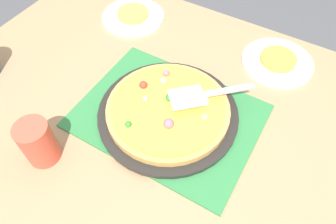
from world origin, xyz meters
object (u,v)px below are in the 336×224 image
at_px(plate_far_right, 277,62).
at_px(served_slice_right, 278,59).
at_px(pizza_pan, 168,114).
at_px(plate_near_left, 133,17).
at_px(served_slice_left, 133,14).
at_px(cup_far, 38,142).
at_px(pizza_server, 204,94).
at_px(pizza, 168,109).

distance_m(plate_far_right, served_slice_right, 0.01).
bearing_deg(pizza_pan, plate_near_left, -43.68).
xyz_separation_m(plate_far_right, served_slice_left, (0.52, 0.04, 0.01)).
height_order(plate_far_right, served_slice_left, served_slice_left).
bearing_deg(plate_near_left, pizza_pan, 136.32).
bearing_deg(pizza_pan, cup_far, 51.86).
relative_size(plate_far_right, pizza_server, 1.11).
relative_size(served_slice_left, cup_far, 0.92).
bearing_deg(pizza_pan, pizza_server, -136.98).
xyz_separation_m(pizza, served_slice_left, (0.33, -0.31, -0.02)).
height_order(pizza, plate_far_right, pizza).
height_order(pizza_pan, served_slice_right, served_slice_right).
relative_size(pizza_pan, plate_near_left, 1.73).
xyz_separation_m(plate_far_right, served_slice_right, (0.00, 0.00, 0.01)).
bearing_deg(pizza_server, cup_far, 49.84).
bearing_deg(pizza_server, plate_far_right, -112.45).
height_order(plate_near_left, cup_far, cup_far).
height_order(plate_far_right, pizza_server, pizza_server).
height_order(served_slice_left, served_slice_right, same).
bearing_deg(plate_far_right, served_slice_right, 0.00).
bearing_deg(pizza, served_slice_right, -118.32).
bearing_deg(served_slice_left, pizza_pan, 136.32).
xyz_separation_m(cup_far, pizza_server, (-0.28, -0.33, 0.01)).
bearing_deg(served_slice_left, pizza, 136.36).
height_order(pizza_pan, cup_far, cup_far).
height_order(served_slice_left, cup_far, cup_far).
xyz_separation_m(plate_far_right, cup_far, (0.39, 0.61, 0.06)).
bearing_deg(cup_far, plate_far_right, -122.74).
bearing_deg(plate_near_left, pizza_server, 148.26).
height_order(pizza, cup_far, cup_far).
bearing_deg(plate_near_left, cup_far, 102.35).
distance_m(plate_far_right, cup_far, 0.73).
bearing_deg(plate_near_left, pizza, 136.36).
distance_m(pizza, served_slice_right, 0.40).
bearing_deg(cup_far, pizza_server, -130.16).
height_order(plate_near_left, served_slice_left, served_slice_left).
xyz_separation_m(served_slice_left, served_slice_right, (-0.52, -0.04, 0.00)).
xyz_separation_m(pizza, cup_far, (0.20, 0.26, 0.03)).
height_order(pizza, plate_near_left, pizza).
relative_size(plate_near_left, served_slice_right, 2.00).
height_order(served_slice_right, pizza_server, pizza_server).
bearing_deg(cup_far, pizza, -128.08).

